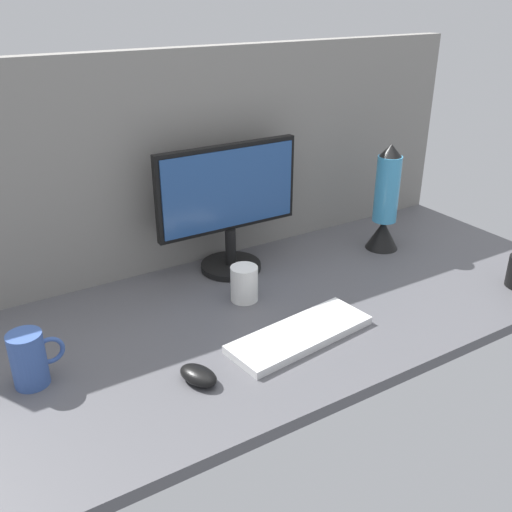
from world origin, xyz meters
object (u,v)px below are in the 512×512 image
Objects in this scene: monitor at (230,202)px; mouse at (198,375)px; keyboard at (300,334)px; lava_lamp at (385,206)px; mug_ceramic_white at (244,284)px; mug_ceramic_blue at (30,359)px.

mouse is at bearing -126.48° from monitor.
keyboard is 3.85× the size of mouse.
monitor reaches higher than lava_lamp.
mug_ceramic_white is at bearing 88.07° from keyboard.
mug_ceramic_white is at bearing -108.71° from monitor.
keyboard is 3.79× the size of mug_ceramic_white.
mouse is (-32.94, -44.55, -19.36)cm from monitor.
lava_lamp is at bearing 22.11° from keyboard.
mouse is 0.28× the size of lava_lamp.
mug_ceramic_blue is at bearing 158.32° from keyboard.
lava_lamp is (48.92, -12.78, -6.72)cm from monitor.
mug_ceramic_white is (26.57, 25.74, 3.18)cm from mouse.
mouse is at bearing 178.12° from keyboard.
mug_ceramic_blue is (-63.17, -26.44, -14.82)cm from monitor.
lava_lamp reaches higher than mug_ceramic_blue.
keyboard is at bearing -85.21° from mug_ceramic_white.
lava_lamp is at bearing 6.95° from mug_ceramic_blue.
monitor reaches higher than mouse.
mouse is 37.13cm from mug_ceramic_white.
mug_ceramic_white is at bearing 24.49° from mouse.
monitor is 3.52× the size of mug_ceramic_blue.
mug_ceramic_blue is 0.36× the size of lava_lamp.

